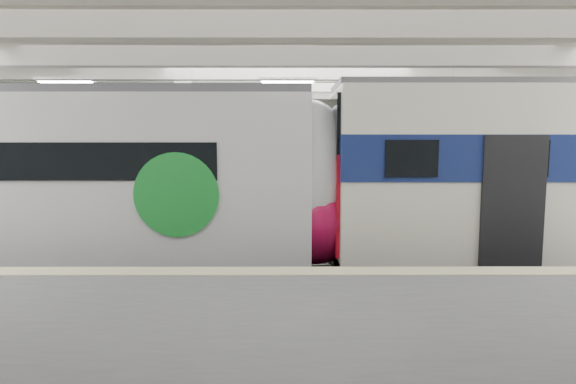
{
  "coord_description": "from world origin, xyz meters",
  "views": [
    {
      "loc": [
        -0.02,
        -11.26,
        3.36
      ],
      "look_at": [
        0.01,
        1.0,
        2.0
      ],
      "focal_mm": 30.0,
      "sensor_mm": 36.0,
      "label": 1
    }
  ],
  "objects": [
    {
      "name": "modern_emu",
      "position": [
        -4.6,
        -0.0,
        2.22
      ],
      "size": [
        13.99,
        2.89,
        4.5
      ],
      "color": "silver",
      "rests_on": "ground"
    },
    {
      "name": "far_train",
      "position": [
        -5.08,
        5.5,
        2.25
      ],
      "size": [
        13.62,
        2.89,
        4.36
      ],
      "rotation": [
        0.0,
        0.0,
        -0.01
      ],
      "color": "silver",
      "rests_on": "ground"
    },
    {
      "name": "station_hall",
      "position": [
        0.0,
        -1.74,
        3.24
      ],
      "size": [
        36.0,
        24.0,
        5.75
      ],
      "color": "black",
      "rests_on": "ground"
    }
  ]
}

